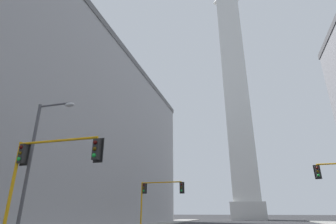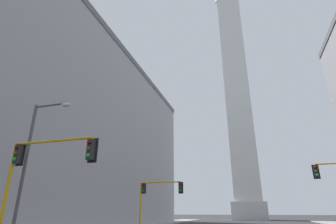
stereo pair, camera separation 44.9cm
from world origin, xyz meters
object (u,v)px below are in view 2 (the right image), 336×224
at_px(traffic_light_mid_left, 155,192).
at_px(street_lamp, 32,155).
at_px(obelisk, 236,84).
at_px(traffic_light_near_left, 38,164).

distance_m(traffic_light_mid_left, street_lamp, 18.27).
height_order(obelisk, street_lamp, obelisk).
relative_size(traffic_light_mid_left, street_lamp, 0.65).
bearing_deg(traffic_light_near_left, street_lamp, 147.08).
bearing_deg(traffic_light_mid_left, obelisk, 76.68).
relative_size(obelisk, street_lamp, 9.10).
relative_size(obelisk, traffic_light_near_left, 13.54).
height_order(traffic_light_mid_left, traffic_light_near_left, traffic_light_near_left).
bearing_deg(obelisk, street_lamp, -100.80).
xyz_separation_m(traffic_light_mid_left, traffic_light_near_left, (0.01, -19.16, 0.31)).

